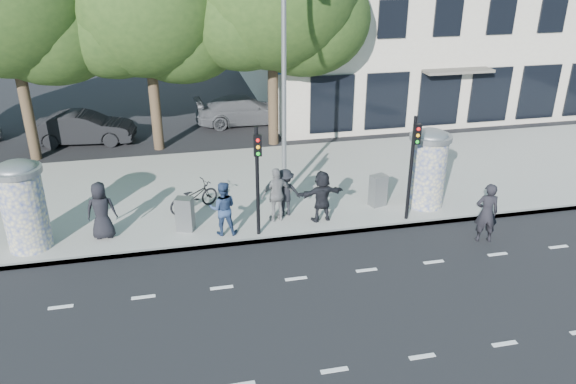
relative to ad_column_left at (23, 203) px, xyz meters
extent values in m
plane|color=black|center=(7.20, -4.50, -1.54)|extent=(120.00, 120.00, 0.00)
cube|color=gray|center=(7.20, 3.00, -1.46)|extent=(40.00, 8.00, 0.15)
cube|color=slate|center=(7.20, -0.95, -1.46)|extent=(40.00, 0.10, 0.16)
cube|color=silver|center=(7.20, -6.70, -1.53)|extent=(32.00, 0.12, 0.01)
cube|color=silver|center=(7.20, -3.10, -1.53)|extent=(32.00, 0.12, 0.01)
cylinder|color=beige|center=(0.00, 0.00, -0.24)|extent=(1.20, 1.20, 2.30)
cylinder|color=slate|center=(0.00, 0.00, 0.99)|extent=(1.36, 1.36, 0.16)
ellipsoid|color=slate|center=(0.00, 0.00, 1.07)|extent=(1.10, 1.10, 0.38)
cylinder|color=beige|center=(12.40, 0.20, -0.24)|extent=(1.20, 1.20, 2.30)
cylinder|color=slate|center=(12.40, 0.20, 0.99)|extent=(1.36, 1.36, 0.16)
ellipsoid|color=slate|center=(12.40, 0.20, 1.07)|extent=(1.10, 1.10, 0.38)
cylinder|color=black|center=(6.60, -0.65, 0.31)|extent=(0.11, 0.11, 3.40)
cube|color=black|center=(6.60, -0.83, 1.51)|extent=(0.22, 0.14, 0.62)
cylinder|color=black|center=(11.40, -0.65, 0.31)|extent=(0.11, 0.11, 3.40)
cube|color=black|center=(11.40, -0.83, 1.51)|extent=(0.22, 0.14, 0.62)
cylinder|color=slate|center=(8.00, 2.20, 2.61)|extent=(0.16, 0.16, 8.00)
cylinder|color=#38281C|center=(-1.30, 8.00, 0.82)|extent=(0.44, 0.44, 4.73)
cylinder|color=#38281C|center=(3.70, 8.20, 0.67)|extent=(0.44, 0.44, 4.41)
ellipsoid|color=#213914|center=(3.70, 8.20, 4.54)|extent=(6.80, 6.80, 5.78)
cylinder|color=#38281C|center=(8.70, 7.80, 0.76)|extent=(0.44, 0.44, 4.59)
cube|color=black|center=(19.20, 7.95, 0.06)|extent=(18.00, 0.10, 2.60)
cube|color=#59544C|center=(17.20, 7.60, 1.36)|extent=(3.20, 0.90, 0.12)
cube|color=#194C8C|center=(9.70, 7.95, 1.66)|extent=(1.60, 0.06, 0.30)
imported|color=black|center=(2.04, 0.12, -0.50)|extent=(0.88, 0.59, 1.77)
imported|color=navy|center=(5.57, -0.41, -0.54)|extent=(0.90, 0.74, 1.69)
imported|color=black|center=(7.66, 0.45, -0.60)|extent=(1.07, 0.67, 1.58)
imported|color=slate|center=(7.33, 0.13, -0.50)|extent=(1.13, 0.79, 1.77)
imported|color=black|center=(8.70, -0.17, -0.55)|extent=(1.60, 0.72, 1.67)
imported|color=black|center=(13.20, -2.25, -0.60)|extent=(0.77, 0.60, 1.87)
imported|color=black|center=(4.80, 1.45, -0.92)|extent=(1.41, 1.88, 0.94)
cube|color=#5D6061|center=(4.45, 0.08, -0.85)|extent=(0.61, 0.53, 1.07)
cube|color=slate|center=(10.84, 0.48, -0.85)|extent=(0.61, 0.51, 1.08)
imported|color=black|center=(0.50, 9.62, -0.83)|extent=(2.00, 4.46, 1.42)
imported|color=#4C4E52|center=(7.86, 11.03, -0.85)|extent=(2.20, 4.83, 1.37)
camera|label=1|loc=(4.26, -15.54, 6.79)|focal=35.00mm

